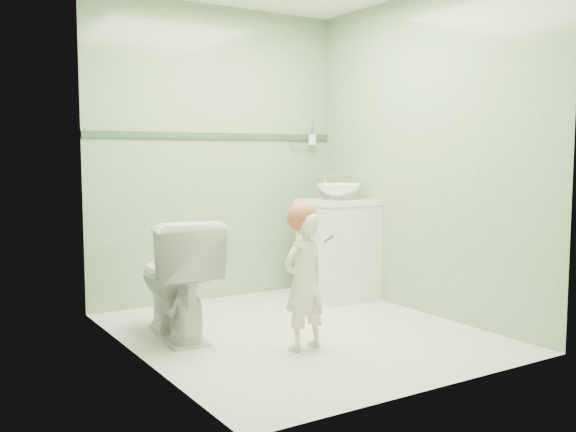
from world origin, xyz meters
TOP-DOWN VIEW (x-y plane):
  - ground at (0.00, 0.00)m, footprint 2.50×2.50m
  - room_shell at (0.00, 0.00)m, footprint 2.50×2.54m
  - trim_stripe at (0.00, 1.24)m, footprint 2.20×0.02m
  - vanity at (0.84, 0.70)m, footprint 0.52×0.50m
  - counter at (0.84, 0.70)m, footprint 0.54×0.52m
  - basin at (0.84, 0.70)m, footprint 0.37×0.37m
  - faucet at (0.84, 0.89)m, footprint 0.03×0.13m
  - cup_holder at (0.89, 1.18)m, footprint 0.26×0.07m
  - toilet at (-0.74, 0.35)m, footprint 0.51×0.81m
  - toddler at (-0.18, -0.32)m, footprint 0.34×0.25m
  - hair_cap at (-0.18, -0.30)m, footprint 0.19×0.19m
  - teal_toothbrush at (-0.09, -0.44)m, footprint 0.11×0.14m

SIDE VIEW (x-z plane):
  - ground at x=0.00m, z-range 0.00..0.00m
  - toilet at x=-0.74m, z-range 0.00..0.79m
  - vanity at x=0.84m, z-range 0.00..0.80m
  - toddler at x=-0.18m, z-range 0.00..0.85m
  - teal_toothbrush at x=-0.09m, z-range 0.66..0.74m
  - counter at x=0.84m, z-range 0.79..0.83m
  - hair_cap at x=-0.18m, z-range 0.72..0.91m
  - basin at x=0.84m, z-range 0.83..0.96m
  - faucet at x=0.84m, z-range 0.88..1.06m
  - room_shell at x=0.00m, z-range 0.00..2.40m
  - cup_holder at x=0.89m, z-range 1.22..1.43m
  - trim_stripe at x=0.00m, z-range 1.33..1.38m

